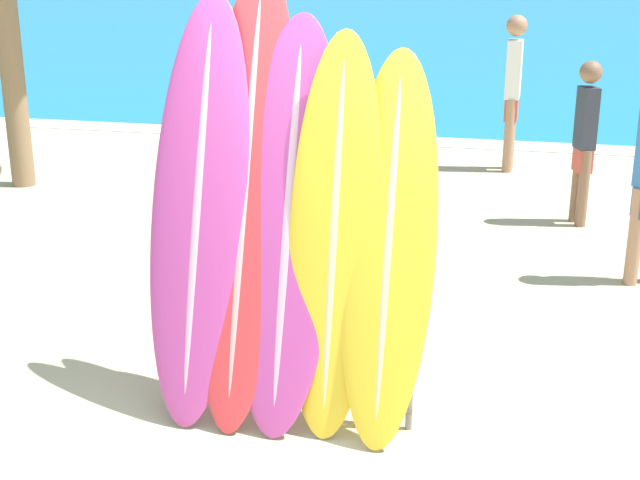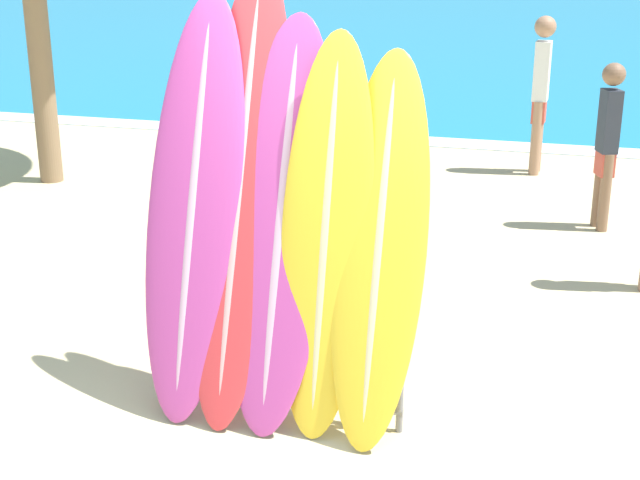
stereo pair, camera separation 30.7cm
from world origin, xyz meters
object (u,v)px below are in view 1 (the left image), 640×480
Objects in this scene: surfboard_slot_2 at (288,225)px; surfboard_slot_1 at (246,196)px; surfboard_rack at (288,347)px; person_mid_beach at (513,87)px; surfboard_slot_0 at (199,209)px; surfboard_slot_4 at (389,249)px; person_near_water at (585,137)px; surfboard_slot_3 at (335,237)px.

surfboard_slot_1 is at bearing 168.43° from surfboard_slot_2.
person_mid_beach reaches higher than surfboard_rack.
surfboard_slot_0 is at bearing -11.78° from person_mid_beach.
surfboard_slot_4 is 4.30m from person_near_water.
surfboard_rack is 0.91m from surfboard_slot_0.
surfboard_slot_4 is at bearing -6.73° from surfboard_slot_1.
surfboard_slot_3 is (0.26, -0.04, -0.04)m from surfboard_slot_2.
surfboard_slot_1 is at bearing 173.27° from surfboard_slot_4.
person_near_water is at bearing 63.34° from surfboard_slot_1.
surfboard_slot_4 is (0.55, 0.05, 0.60)m from surfboard_rack.
person_near_water is (1.21, 4.12, -0.18)m from surfboard_slot_4.
surfboard_rack is 0.69m from surfboard_slot_2.
surfboard_slot_3 is 0.30m from surfboard_slot_4.
surfboard_slot_3 is 1.38× the size of person_near_water.
surfboard_slot_3 is 1.04× the size of surfboard_slot_4.
surfboard_slot_4 is at bearing -2.43° from surfboard_slot_0.
surfboard_slot_3 is (0.77, -0.04, -0.09)m from surfboard_slot_0.
surfboard_slot_2 is 1.23× the size of person_mid_beach.
surfboard_slot_0 reaches higher than person_mid_beach.
surfboard_slot_4 is at bearing -0.57° from surfboard_slot_3.
surfboard_slot_2 is at bearing -0.16° from surfboard_slot_0.
surfboard_slot_0 is 1.29× the size of person_mid_beach.
person_mid_beach is at bearing -179.48° from person_near_water.
surfboard_slot_4 is (1.07, -0.05, -0.14)m from surfboard_slot_0.
surfboard_slot_3 is at bearing 179.43° from surfboard_slot_4.
surfboard_rack is 0.69× the size of surfboard_slot_4.
surfboard_slot_0 is 0.51m from surfboard_slot_2.
surfboard_slot_1 reaches higher than surfboard_slot_4.
person_mid_beach is (1.31, 6.07, -0.26)m from surfboard_slot_1.
surfboard_slot_3 is at bearing -10.16° from surfboard_slot_1.
surfboard_slot_2 is at bearing 97.83° from surfboard_rack.
person_mid_beach is (1.06, 6.12, -0.12)m from surfboard_slot_2.
surfboard_slot_2 is 4.46m from person_near_water.
person_near_water is 2.17m from person_mid_beach.
surfboard_slot_0 reaches higher than surfboard_slot_2.
surfboard_slot_1 is 4.52m from person_near_water.
surfboard_slot_2 is (-0.01, 0.09, 0.68)m from surfboard_rack.
surfboard_slot_0 is (-0.52, 0.09, 0.74)m from surfboard_rack.
surfboard_slot_3 is at bearing -8.79° from surfboard_slot_2.
surfboard_slot_2 is 1.08× the size of surfboard_slot_4.
surfboard_slot_2 reaches higher than person_near_water.
surfboard_rack is 0.70m from surfboard_slot_3.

